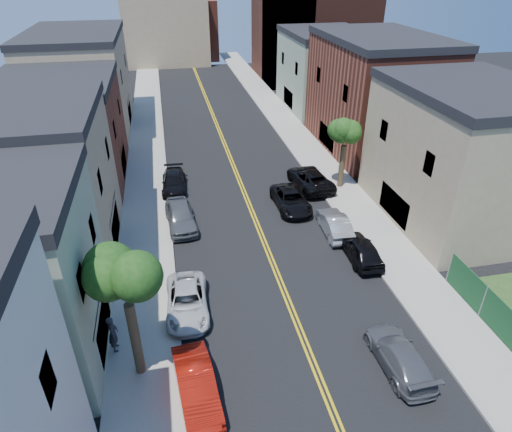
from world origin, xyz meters
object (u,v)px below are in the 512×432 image
grey_car_left (181,216)px  black_car_right (361,249)px  grey_car_right (399,356)px  silver_car_right (334,224)px  white_pickup (187,301)px  pedestrian_left (113,334)px  dark_car_right_far (310,179)px  red_sedan (196,385)px  black_car_left (174,182)px  black_suv_lane (291,200)px

grey_car_left → black_car_right: size_ratio=1.12×
grey_car_right → silver_car_right: bearing=-96.5°
white_pickup → pedestrian_left: (-3.60, -2.11, 0.48)m
grey_car_right → dark_car_right_far: 18.72m
red_sedan → pedestrian_left: bearing=130.8°
grey_car_left → grey_car_right: 17.19m
grey_car_left → black_car_right: (10.80, -6.26, -0.09)m
grey_car_right → dark_car_right_far: bearing=-95.9°
red_sedan → black_car_left: bearing=84.3°
black_car_left → silver_car_right: size_ratio=1.08×
black_car_right → pedestrian_left: 15.34m
grey_car_right → pedestrian_left: (-12.90, 3.63, 0.48)m
white_pickup → black_car_right: size_ratio=1.10×
red_sedan → black_suv_lane: 17.52m
black_car_left → black_car_right: size_ratio=1.08×
black_car_right → silver_car_right: black_car_right is taller
white_pickup → black_suv_lane: bearing=51.7°
red_sedan → dark_car_right_far: (11.00, 18.44, 0.03)m
grey_car_right → pedestrian_left: size_ratio=2.29×
white_pickup → black_car_right: 11.30m
silver_car_right → black_suv_lane: bearing=-60.9°
grey_car_left → dark_car_right_far: (10.80, 4.07, -0.06)m
grey_car_right → black_car_right: 8.49m
dark_car_right_far → pedestrian_left: pedestrian_left is taller
black_suv_lane → pedestrian_left: (-12.10, -11.90, 0.45)m
black_car_left → grey_car_right: bearing=-62.5°
black_car_right → pedestrian_left: (-14.60, -4.69, 0.40)m
black_car_left → black_suv_lane: bearing=-27.2°
black_suv_lane → pedestrian_left: 16.98m
grey_car_right → dark_car_right_far: (1.70, 18.65, 0.11)m
white_pickup → black_car_left: bearing=92.6°
red_sedan → black_suv_lane: (8.50, 15.32, -0.05)m
pedestrian_left → grey_car_right: bearing=-108.2°
red_sedan → grey_car_left: bearing=83.5°
black_car_left → grey_car_right: size_ratio=1.03×
grey_car_right → pedestrian_left: pedestrian_left is taller
black_car_right → black_suv_lane: bearing=-69.7°
silver_car_right → dark_car_right_far: (0.54, 7.11, 0.05)m
dark_car_right_far → black_suv_lane: dark_car_right_far is taller
black_car_left → dark_car_right_far: dark_car_right_far is taller
grey_car_left → pedestrian_left: pedestrian_left is taller
black_car_right → pedestrian_left: size_ratio=2.19×
black_car_right → black_suv_lane: (-2.50, 7.20, -0.05)m
black_car_right → pedestrian_left: pedestrian_left is taller
white_pickup → grey_car_right: bearing=-29.0°
grey_car_left → pedestrian_left: 11.60m
grey_car_left → black_car_left: size_ratio=1.04×
red_sedan → dark_car_right_far: size_ratio=0.81×
black_car_left → black_suv_lane: size_ratio=0.94×
white_pickup → grey_car_right: 10.92m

